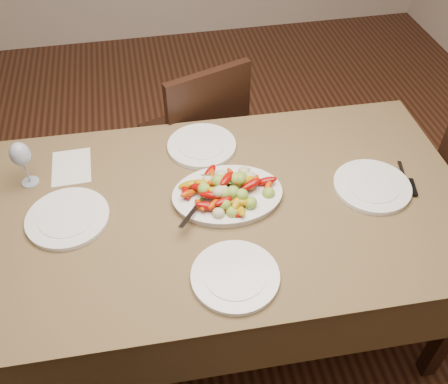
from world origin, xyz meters
TOP-DOWN VIEW (x-y plane):
  - floor at (0.00, 0.00)m, footprint 6.00×6.00m
  - dining_table at (0.21, 0.19)m, footprint 1.87×1.09m
  - chair_far at (0.19, 0.97)m, footprint 0.54×0.54m
  - serving_platter at (0.23, 0.22)m, footprint 0.41×0.31m
  - roasted_vegetables at (0.23, 0.22)m, footprint 0.33×0.23m
  - serving_spoon at (0.16, 0.18)m, footprint 0.26×0.21m
  - plate_left at (-0.36, 0.22)m, footprint 0.30×0.30m
  - plate_right at (0.78, 0.17)m, footprint 0.29×0.29m
  - plate_far at (0.18, 0.53)m, footprint 0.28×0.28m
  - plate_near at (0.18, -0.14)m, footprint 0.29×0.29m
  - wine_glass at (-0.50, 0.45)m, footprint 0.08×0.08m
  - menu_card at (-0.35, 0.51)m, footprint 0.15×0.21m
  - table_knife at (0.93, 0.17)m, footprint 0.07×0.20m

SIDE VIEW (x-z plane):
  - floor at x=0.00m, z-range 0.00..0.00m
  - dining_table at x=0.21m, z-range 0.00..0.76m
  - chair_far at x=0.19m, z-range 0.00..0.95m
  - menu_card at x=-0.35m, z-range 0.76..0.76m
  - table_knife at x=0.93m, z-range 0.76..0.77m
  - plate_left at x=-0.36m, z-range 0.76..0.78m
  - plate_right at x=0.78m, z-range 0.76..0.78m
  - plate_far at x=0.18m, z-range 0.76..0.78m
  - plate_near at x=0.18m, z-range 0.76..0.78m
  - serving_platter at x=0.23m, z-range 0.76..0.78m
  - serving_spoon at x=0.16m, z-range 0.79..0.82m
  - roasted_vegetables at x=0.23m, z-range 0.78..0.87m
  - wine_glass at x=-0.50m, z-range 0.76..0.96m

